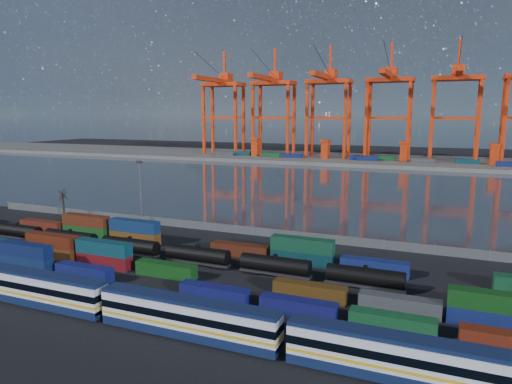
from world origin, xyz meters
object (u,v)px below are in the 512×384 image
at_px(passenger_train, 188,318).
at_px(tanker_string, 130,246).
at_px(gantry_cranes, 358,90).
at_px(bare_tree, 63,204).

bearing_deg(passenger_train, tanker_string, 138.40).
distance_m(passenger_train, tanker_string, 37.86).
xyz_separation_m(tanker_string, gantry_cranes, (9.14, 199.18, 39.68)).
relative_size(tanker_string, gantry_cranes, 0.53).
distance_m(bare_tree, gantry_cranes, 189.44).
distance_m(passenger_train, gantry_cranes, 228.49).
bearing_deg(bare_tree, passenger_train, -34.37).
bearing_deg(gantry_cranes, bare_tree, -104.18).
bearing_deg(tanker_string, passenger_train, -41.60).
bearing_deg(bare_tree, tanker_string, -27.70).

